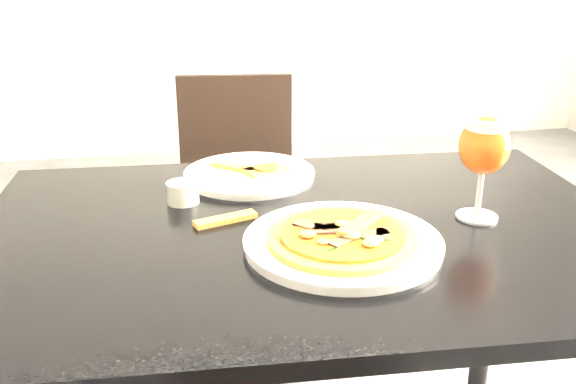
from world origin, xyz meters
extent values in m
cube|color=black|center=(-0.15, 0.03, 0.73)|extent=(1.25, 0.88, 0.03)
cylinder|color=black|center=(-0.67, 0.41, 0.36)|extent=(0.05, 0.05, 0.72)
cylinder|color=black|center=(0.41, 0.33, 0.36)|extent=(0.05, 0.05, 0.72)
cube|color=black|center=(-0.18, 0.86, 0.42)|extent=(0.44, 0.44, 0.04)
cylinder|color=black|center=(-0.36, 0.72, 0.20)|extent=(0.03, 0.03, 0.40)
cylinder|color=black|center=(-0.04, 0.68, 0.20)|extent=(0.03, 0.03, 0.40)
cylinder|color=black|center=(-0.32, 1.04, 0.20)|extent=(0.03, 0.03, 0.40)
cylinder|color=black|center=(0.00, 1.00, 0.20)|extent=(0.03, 0.03, 0.40)
cube|color=black|center=(-0.16, 1.03, 0.65)|extent=(0.37, 0.07, 0.39)
cylinder|color=white|center=(-0.12, -0.07, 0.76)|extent=(0.42, 0.42, 0.02)
cylinder|color=olive|center=(-0.12, -0.08, 0.77)|extent=(0.25, 0.25, 0.01)
cylinder|color=#AA2C0E|center=(-0.12, -0.08, 0.78)|extent=(0.21, 0.21, 0.01)
cube|color=#533424|center=(-0.09, -0.08, 0.79)|extent=(0.05, 0.03, 0.00)
cube|color=#533424|center=(-0.09, -0.04, 0.79)|extent=(0.05, 0.05, 0.00)
cube|color=#533424|center=(-0.14, -0.02, 0.79)|extent=(0.04, 0.05, 0.00)
cube|color=#533424|center=(-0.15, -0.07, 0.79)|extent=(0.06, 0.04, 0.00)
cube|color=#533424|center=(-0.16, -0.10, 0.79)|extent=(0.06, 0.04, 0.00)
cube|color=#533424|center=(-0.14, -0.14, 0.79)|extent=(0.04, 0.05, 0.00)
cube|color=#533424|center=(-0.10, -0.10, 0.79)|extent=(0.05, 0.05, 0.00)
ellipsoid|color=gold|center=(-0.11, -0.07, 0.79)|extent=(0.02, 0.02, 0.01)
ellipsoid|color=gold|center=(-0.10, -0.02, 0.79)|extent=(0.02, 0.02, 0.01)
ellipsoid|color=gold|center=(-0.13, -0.06, 0.79)|extent=(0.02, 0.02, 0.01)
ellipsoid|color=gold|center=(-0.18, -0.06, 0.79)|extent=(0.02, 0.02, 0.01)
ellipsoid|color=gold|center=(-0.14, -0.09, 0.79)|extent=(0.02, 0.02, 0.01)
ellipsoid|color=gold|center=(-0.14, -0.14, 0.79)|extent=(0.02, 0.02, 0.01)
ellipsoid|color=gold|center=(-0.11, -0.10, 0.79)|extent=(0.02, 0.02, 0.01)
ellipsoid|color=gold|center=(-0.06, -0.10, 0.79)|extent=(0.02, 0.02, 0.01)
cube|color=#0D410B|center=(-0.12, -0.07, 0.78)|extent=(0.01, 0.02, 0.00)
cube|color=#0D410B|center=(-0.13, -0.04, 0.78)|extent=(0.01, 0.02, 0.00)
cube|color=#0D410B|center=(-0.17, -0.03, 0.78)|extent=(0.01, 0.01, 0.00)
cube|color=#0D410B|center=(-0.15, -0.07, 0.78)|extent=(0.02, 0.01, 0.00)
cube|color=#0D410B|center=(-0.17, -0.10, 0.78)|extent=(0.02, 0.01, 0.00)
cube|color=#0D410B|center=(-0.13, -0.09, 0.78)|extent=(0.01, 0.01, 0.00)
cube|color=#0D410B|center=(-0.12, -0.12, 0.78)|extent=(0.00, 0.02, 0.00)
cube|color=#0D410B|center=(-0.09, -0.14, 0.78)|extent=(0.01, 0.02, 0.00)
cube|color=#0D410B|center=(-0.10, -0.09, 0.78)|extent=(0.02, 0.01, 0.00)
cube|color=#0D410B|center=(-0.07, -0.08, 0.78)|extent=(0.02, 0.00, 0.00)
cube|color=#0D410B|center=(-0.11, -0.07, 0.78)|extent=(0.01, 0.01, 0.00)
cube|color=olive|center=(-0.10, -0.05, 0.79)|extent=(0.10, 0.10, 0.01)
cylinder|color=white|center=(-0.22, 0.31, 0.76)|extent=(0.37, 0.37, 0.02)
cube|color=olive|center=(-0.25, 0.34, 0.77)|extent=(0.10, 0.09, 0.01)
cube|color=olive|center=(-0.18, 0.30, 0.77)|extent=(0.11, 0.09, 0.01)
cylinder|color=#AA2C0E|center=(-0.18, 0.30, 0.78)|extent=(0.05, 0.05, 0.00)
cube|color=olive|center=(-0.30, 0.08, 0.75)|extent=(0.12, 0.06, 0.01)
cylinder|color=beige|center=(-0.37, 0.19, 0.77)|extent=(0.06, 0.06, 0.04)
cylinder|color=yellow|center=(-0.37, 0.19, 0.79)|extent=(0.06, 0.06, 0.01)
cylinder|color=#B2B6BB|center=(0.17, 0.00, 0.75)|extent=(0.08, 0.08, 0.01)
cylinder|color=#B2B6BB|center=(0.17, 0.00, 0.80)|extent=(0.01, 0.01, 0.08)
ellipsoid|color=#AE4110|center=(0.17, 0.00, 0.89)|extent=(0.09, 0.09, 0.11)
cylinder|color=beige|center=(0.17, 0.00, 0.93)|extent=(0.07, 0.07, 0.02)
camera|label=1|loc=(-0.41, -1.00, 1.22)|focal=40.00mm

